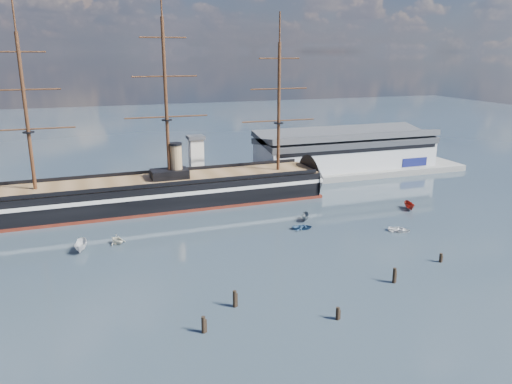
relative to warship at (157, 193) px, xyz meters
name	(u,v)px	position (x,y,z in m)	size (l,w,h in m)	color
ground	(215,225)	(11.16, -20.00, -4.04)	(600.00, 600.00, 0.00)	#2D3B45
quay	(217,186)	(21.16, 16.00, -4.04)	(180.00, 18.00, 2.00)	slate
warehouse	(345,150)	(69.16, 20.00, 3.95)	(63.00, 21.00, 11.60)	#B7BABC
quay_tower	(196,159)	(14.16, 13.00, 5.72)	(5.00, 5.00, 15.00)	silver
warship	(157,193)	(0.00, 0.00, 0.00)	(113.03, 17.92, 53.94)	black
motorboat_a	(82,251)	(-20.18, -26.70, -4.04)	(7.01, 2.57, 2.80)	silver
motorboat_b	(302,229)	(30.35, -29.68, -4.04)	(3.10, 1.24, 1.44)	#30557E
motorboat_c	(305,220)	(33.75, -24.07, -4.04)	(5.53, 2.03, 2.21)	#525E67
motorboat_d	(117,244)	(-12.57, -24.97, -4.04)	(6.65, 2.88, 2.44)	silver
motorboat_e	(399,232)	(51.40, -38.90, -4.04)	(3.22, 1.29, 1.50)	white
motorboat_f	(409,209)	(64.24, -25.01, -4.04)	(6.23, 2.28, 2.49)	maroon
piling_near_left	(204,333)	(-2.93, -66.93, -4.04)	(0.64, 0.64, 3.43)	black
piling_near_mid	(337,319)	(18.21, -70.15, -4.04)	(0.64, 0.64, 2.82)	black
piling_near_right	(394,283)	(34.34, -61.86, -4.04)	(0.64, 0.64, 3.64)	black
piling_far_right	(440,262)	(48.79, -56.91, -4.04)	(0.64, 0.64, 2.60)	black
piling_extra	(235,307)	(3.87, -60.82, -4.04)	(0.64, 0.64, 3.66)	black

